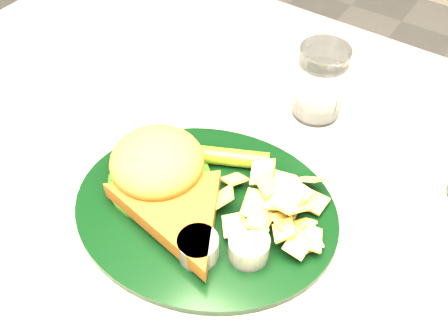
% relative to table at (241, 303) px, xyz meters
% --- Properties ---
extents(table, '(1.20, 0.80, 0.75)m').
position_rel_table_xyz_m(table, '(0.00, 0.00, 0.00)').
color(table, '#ABA79A').
rests_on(table, ground).
extents(dinner_plate, '(0.39, 0.35, 0.07)m').
position_rel_table_xyz_m(dinner_plate, '(-0.01, -0.09, 0.41)').
color(dinner_plate, black).
rests_on(dinner_plate, table).
extents(water_glass, '(0.08, 0.08, 0.11)m').
position_rel_table_xyz_m(water_glass, '(0.02, 0.15, 0.43)').
color(water_glass, white).
rests_on(water_glass, table).
extents(ramekin, '(0.05, 0.05, 0.03)m').
position_rel_table_xyz_m(ramekin, '(-0.21, 0.13, 0.39)').
color(ramekin, white).
rests_on(ramekin, table).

